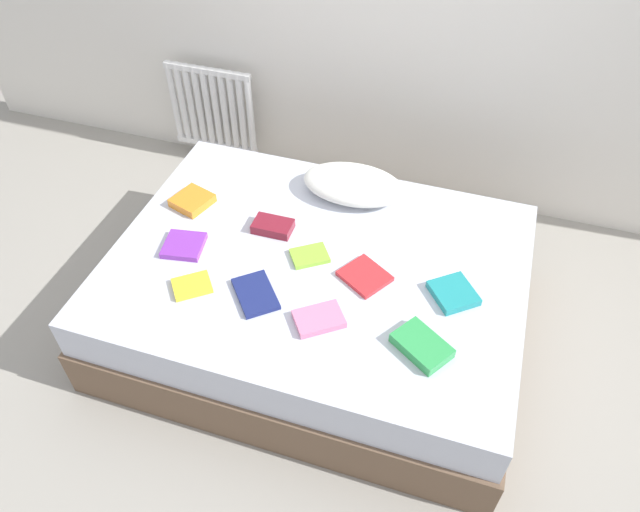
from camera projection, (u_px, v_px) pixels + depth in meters
ground_plane at (317, 325)px, 3.19m from camera, size 8.00×8.00×0.00m
bed at (317, 295)px, 3.01m from camera, size 2.00×1.50×0.50m
radiator at (212, 110)px, 3.94m from camera, size 0.60×0.04×0.59m
pillow at (353, 184)px, 3.14m from camera, size 0.54×0.33×0.13m
textbook_green at (422, 346)px, 2.45m from camera, size 0.28×0.26×0.05m
textbook_teal at (453, 293)px, 2.66m from camera, size 0.26×0.26×0.04m
textbook_red at (365, 276)px, 2.74m from camera, size 0.27×0.26×0.02m
textbook_purple at (184, 245)px, 2.88m from camera, size 0.21×0.21×0.03m
textbook_orange at (192, 201)px, 3.11m from camera, size 0.22×0.23×0.05m
textbook_maroon at (273, 226)px, 2.97m from camera, size 0.20×0.12×0.05m
textbook_yellow at (192, 286)px, 2.70m from camera, size 0.21×0.21×0.02m
textbook_navy at (256, 294)px, 2.67m from camera, size 0.28×0.29×0.02m
textbook_lime at (310, 256)px, 2.84m from camera, size 0.22×0.20×0.02m
textbook_pink at (319, 319)px, 2.56m from camera, size 0.25×0.24×0.03m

